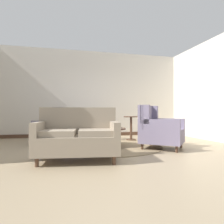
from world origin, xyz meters
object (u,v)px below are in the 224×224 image
Objects in this scene: settee at (77,137)px; armchair_beside_settee at (57,128)px; side_table at (131,126)px; porcelain_vase at (106,122)px; armchair_far_left at (159,130)px; coffee_table at (106,131)px; armchair_foreground_right at (87,126)px.

settee is 2.18m from armchair_beside_settee.
porcelain_vase is at bearing -135.72° from side_table.
porcelain_vase is 0.50× the size of side_table.
armchair_far_left is at bearing 29.93° from settee.
coffee_table is at bearing 84.07° from armchair_beside_settee.
armchair_foreground_right is (-0.30, 1.40, 0.04)m from coffee_table.
coffee_table is 1.63m from settee.
coffee_table is at bearing 67.31° from settee.
armchair_foreground_right reaches higher than porcelain_vase.
armchair_foreground_right reaches higher than settee.
armchair_far_left is 1.70× the size of side_table.
armchair_foreground_right is at bearing 102.14° from coffee_table.
settee reaches higher than side_table.
armchair_foreground_right is at bearing 75.20° from armchair_far_left.
armchair_beside_settee is (-1.19, 0.74, 0.03)m from coffee_table.
armchair_beside_settee is 2.19m from side_table.
armchair_beside_settee is (-2.32, 1.35, -0.01)m from armchair_far_left.
armchair_beside_settee is at bearing -174.28° from side_table.
coffee_table is 2.67× the size of porcelain_vase.
armchair_far_left is (1.13, -0.60, 0.04)m from coffee_table.
porcelain_vase is at bearing 88.32° from armchair_foreground_right.
side_table is at bearing 44.28° from porcelain_vase.
coffee_table is 0.23m from porcelain_vase.
armchair_far_left is 1.09× the size of armchair_beside_settee.
armchair_far_left is at bearing -84.69° from side_table.
side_table is at bearing 44.89° from armchair_far_left.
porcelain_vase is 0.25× the size of settee.
armchair_foreground_right is (-0.29, 1.41, -0.19)m from porcelain_vase.
armchair_foreground_right is 1.35× the size of side_table.
settee is 2.98m from side_table.
armchair_beside_settee is 1.56× the size of side_table.
settee is at bearing 35.83° from armchair_beside_settee.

